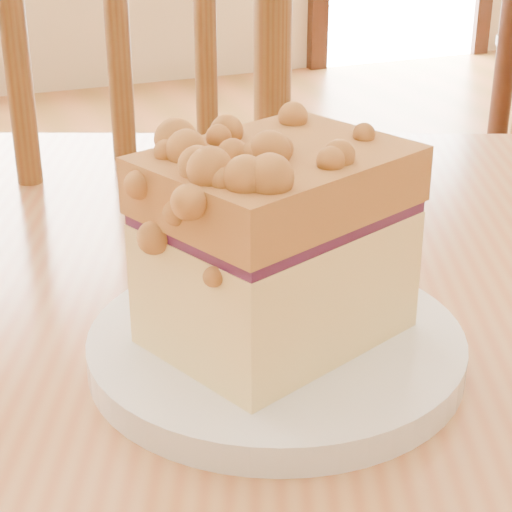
{
  "coord_description": "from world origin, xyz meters",
  "views": [
    {
      "loc": [
        -0.22,
        -0.11,
        1.02
      ],
      "look_at": [
        -0.04,
        0.32,
        0.8
      ],
      "focal_mm": 62.0,
      "sensor_mm": 36.0,
      "label": 1
    }
  ],
  "objects_px": {
    "plate": "(276,347)",
    "cafe_chair_main": "(59,307)",
    "cake_slice": "(278,235)",
    "cafe_table_main": "(399,478)"
  },
  "relations": [
    {
      "from": "plate",
      "to": "cake_slice",
      "type": "distance_m",
      "value": 0.07
    },
    {
      "from": "cafe_chair_main",
      "to": "plate",
      "type": "xyz_separation_m",
      "value": [
        0.04,
        -0.55,
        0.23
      ]
    },
    {
      "from": "cake_slice",
      "to": "cafe_chair_main",
      "type": "bearing_deg",
      "value": 73.1
    },
    {
      "from": "plate",
      "to": "cake_slice",
      "type": "height_order",
      "value": "cake_slice"
    },
    {
      "from": "plate",
      "to": "cafe_table_main",
      "type": "bearing_deg",
      "value": -21.68
    },
    {
      "from": "plate",
      "to": "cafe_chair_main",
      "type": "bearing_deg",
      "value": 94.19
    },
    {
      "from": "cafe_chair_main",
      "to": "cake_slice",
      "type": "xyz_separation_m",
      "value": [
        0.04,
        -0.55,
        0.3
      ]
    },
    {
      "from": "cafe_chair_main",
      "to": "plate",
      "type": "bearing_deg",
      "value": 75.03
    },
    {
      "from": "cafe_chair_main",
      "to": "plate",
      "type": "distance_m",
      "value": 0.6
    },
    {
      "from": "cafe_chair_main",
      "to": "cake_slice",
      "type": "height_order",
      "value": "cafe_chair_main"
    }
  ]
}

